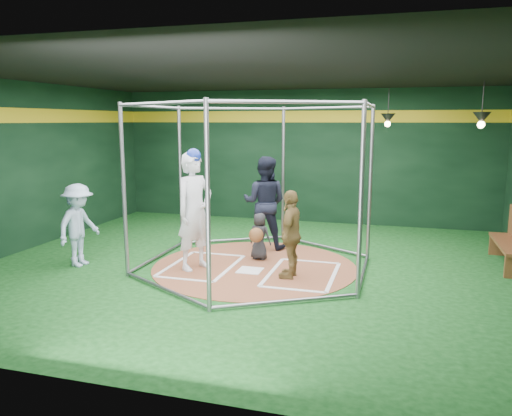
# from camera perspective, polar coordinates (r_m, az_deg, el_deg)

# --- Properties ---
(room_shell) EXTENTS (10.10, 9.10, 3.53)m
(room_shell) POSITION_cam_1_polar(r_m,az_deg,el_deg) (9.05, -0.16, 3.99)
(room_shell) COLOR #0D3B11
(room_shell) RESTS_ON ground
(clay_disc) EXTENTS (3.80, 3.80, 0.01)m
(clay_disc) POSITION_cam_1_polar(r_m,az_deg,el_deg) (9.38, -0.17, -6.70)
(clay_disc) COLOR brown
(clay_disc) RESTS_ON ground
(home_plate) EXTENTS (0.43, 0.43, 0.01)m
(home_plate) POSITION_cam_1_polar(r_m,az_deg,el_deg) (9.10, -0.70, -7.14)
(home_plate) COLOR white
(home_plate) RESTS_ON clay_disc
(batter_box_left) EXTENTS (1.17, 1.77, 0.01)m
(batter_box_left) POSITION_cam_1_polar(r_m,az_deg,el_deg) (9.46, -6.17, -6.55)
(batter_box_left) COLOR white
(batter_box_left) RESTS_ON clay_disc
(batter_box_right) EXTENTS (1.17, 1.77, 0.01)m
(batter_box_right) POSITION_cam_1_polar(r_m,az_deg,el_deg) (8.94, 5.28, -7.53)
(batter_box_right) COLOR white
(batter_box_right) RESTS_ON clay_disc
(batting_cage) EXTENTS (4.05, 4.67, 3.00)m
(batting_cage) POSITION_cam_1_polar(r_m,az_deg,el_deg) (9.07, -0.18, 2.38)
(batting_cage) COLOR gray
(batting_cage) RESTS_ON ground
(pendant_lamp_near) EXTENTS (0.34, 0.34, 0.90)m
(pendant_lamp_near) POSITION_cam_1_polar(r_m,az_deg,el_deg) (12.23, 14.83, 9.85)
(pendant_lamp_near) COLOR black
(pendant_lamp_near) RESTS_ON room_shell
(pendant_lamp_far) EXTENTS (0.34, 0.34, 0.90)m
(pendant_lamp_far) POSITION_cam_1_polar(r_m,az_deg,el_deg) (10.73, 24.38, 9.33)
(pendant_lamp_far) COLOR black
(pendant_lamp_far) RESTS_ON room_shell
(batter_figure) EXTENTS (0.80, 0.92, 2.20)m
(batter_figure) POSITION_cam_1_polar(r_m,az_deg,el_deg) (9.08, -7.03, -0.26)
(batter_figure) COLOR silver
(batter_figure) RESTS_ON clay_disc
(visitor_leopard) EXTENTS (0.41, 0.91, 1.52)m
(visitor_leopard) POSITION_cam_1_polar(r_m,az_deg,el_deg) (8.59, 4.02, -2.98)
(visitor_leopard) COLOR #A28245
(visitor_leopard) RESTS_ON clay_disc
(catcher_figure) EXTENTS (0.49, 0.57, 0.92)m
(catcher_figure) POSITION_cam_1_polar(r_m,az_deg,el_deg) (9.70, 0.35, -3.22)
(catcher_figure) COLOR black
(catcher_figure) RESTS_ON clay_disc
(umpire) EXTENTS (0.97, 0.77, 1.95)m
(umpire) POSITION_cam_1_polar(r_m,az_deg,el_deg) (10.52, 0.99, 0.61)
(umpire) COLOR black
(umpire) RESTS_ON clay_disc
(bystander_blue) EXTENTS (0.66, 1.05, 1.55)m
(bystander_blue) POSITION_cam_1_polar(r_m,az_deg,el_deg) (9.86, -19.61, -1.86)
(bystander_blue) COLOR #A4BCD9
(bystander_blue) RESTS_ON ground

